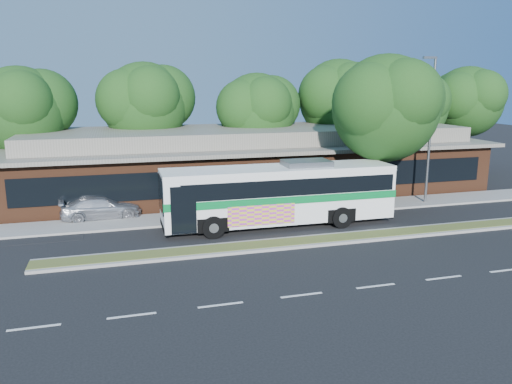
% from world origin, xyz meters
% --- Properties ---
extents(ground, '(120.00, 120.00, 0.00)m').
position_xyz_m(ground, '(0.00, 0.00, 0.00)').
color(ground, black).
rests_on(ground, ground).
extents(median_strip, '(26.00, 1.10, 0.15)m').
position_xyz_m(median_strip, '(0.00, 0.60, 0.07)').
color(median_strip, '#4A5524').
rests_on(median_strip, ground).
extents(sidewalk, '(44.00, 2.60, 0.12)m').
position_xyz_m(sidewalk, '(0.00, 6.40, 0.06)').
color(sidewalk, gray).
rests_on(sidewalk, ground).
extents(plaza_building, '(33.20, 11.20, 4.45)m').
position_xyz_m(plaza_building, '(0.00, 12.99, 2.13)').
color(plaza_building, '#552D1A').
rests_on(plaza_building, ground).
extents(lamp_post, '(0.93, 0.18, 9.07)m').
position_xyz_m(lamp_post, '(9.56, 6.00, 4.90)').
color(lamp_post, slate).
rests_on(lamp_post, ground).
extents(tree_bg_a, '(6.47, 5.80, 8.63)m').
position_xyz_m(tree_bg_a, '(-14.58, 15.14, 5.87)').
color(tree_bg_a, black).
rests_on(tree_bg_a, ground).
extents(tree_bg_b, '(6.69, 6.00, 9.00)m').
position_xyz_m(tree_bg_b, '(-6.57, 16.14, 6.14)').
color(tree_bg_b, black).
rests_on(tree_bg_b, ground).
extents(tree_bg_c, '(6.24, 5.60, 8.26)m').
position_xyz_m(tree_bg_c, '(1.40, 15.13, 5.59)').
color(tree_bg_c, black).
rests_on(tree_bg_c, ground).
extents(tree_bg_d, '(6.91, 6.20, 9.37)m').
position_xyz_m(tree_bg_d, '(8.45, 16.15, 6.42)').
color(tree_bg_d, black).
rests_on(tree_bg_d, ground).
extents(tree_bg_e, '(6.47, 5.80, 8.50)m').
position_xyz_m(tree_bg_e, '(14.42, 15.14, 5.74)').
color(tree_bg_e, black).
rests_on(tree_bg_e, ground).
extents(tree_bg_f, '(6.69, 6.00, 8.92)m').
position_xyz_m(tree_bg_f, '(20.43, 16.14, 6.06)').
color(tree_bg_f, black).
rests_on(tree_bg_f, ground).
extents(transit_bus, '(12.47, 3.01, 3.49)m').
position_xyz_m(transit_bus, '(-0.90, 3.80, 1.94)').
color(transit_bus, white).
rests_on(transit_bus, ground).
extents(sedan, '(4.55, 2.13, 1.29)m').
position_xyz_m(sedan, '(-10.17, 7.80, 0.64)').
color(sedan, silver).
rests_on(sedan, ground).
extents(sidewalk_tree, '(6.90, 6.19, 9.18)m').
position_xyz_m(sidewalk_tree, '(6.45, 5.45, 6.23)').
color(sidewalk_tree, black).
rests_on(sidewalk_tree, ground).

